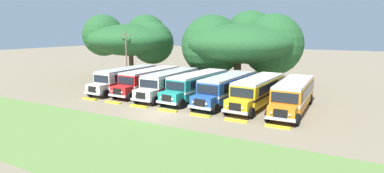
{
  "coord_description": "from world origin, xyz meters",
  "views": [
    {
      "loc": [
        15.28,
        -21.97,
        7.46
      ],
      "look_at": [
        0.0,
        6.0,
        1.6
      ],
      "focal_mm": 28.33,
      "sensor_mm": 36.0,
      "label": 1
    }
  ],
  "objects": [
    {
      "name": "parked_bus_slot_4",
      "position": [
        3.41,
        7.43,
        1.58
      ],
      "size": [
        3.13,
        10.9,
        2.82
      ],
      "rotation": [
        0.0,
        0.0,
        -1.62
      ],
      "color": "#23519E",
      "rests_on": "ground_plane"
    },
    {
      "name": "curb_wheelstop_2",
      "position": [
        -3.42,
        1.2,
        0.07
      ],
      "size": [
        2.0,
        0.36,
        0.15
      ],
      "primitive_type": "cube",
      "color": "yellow",
      "rests_on": "ground_plane"
    },
    {
      "name": "parked_bus_slot_2",
      "position": [
        -3.61,
        7.32,
        1.58
      ],
      "size": [
        2.92,
        10.87,
        2.82
      ],
      "rotation": [
        0.0,
        0.0,
        -1.54
      ],
      "color": "silver",
      "rests_on": "ground_plane"
    },
    {
      "name": "parked_bus_slot_6",
      "position": [
        10.27,
        7.28,
        1.58
      ],
      "size": [
        2.81,
        10.86,
        2.82
      ],
      "rotation": [
        0.0,
        0.0,
        -1.56
      ],
      "color": "orange",
      "rests_on": "ground_plane"
    },
    {
      "name": "curb_wheelstop_3",
      "position": [
        0.0,
        1.2,
        0.07
      ],
      "size": [
        2.0,
        0.36,
        0.15
      ],
      "primitive_type": "cube",
      "color": "yellow",
      "rests_on": "ground_plane"
    },
    {
      "name": "utility_pole",
      "position": [
        -12.47,
        10.08,
        3.99
      ],
      "size": [
        1.8,
        0.2,
        7.47
      ],
      "color": "brown",
      "rests_on": "ground_plane"
    },
    {
      "name": "curb_wheelstop_0",
      "position": [
        -10.26,
        1.2,
        0.07
      ],
      "size": [
        2.0,
        0.36,
        0.15
      ],
      "primitive_type": "cube",
      "color": "yellow",
      "rests_on": "ground_plane"
    },
    {
      "name": "secondary_tree",
      "position": [
        -16.76,
        16.77,
        6.22
      ],
      "size": [
        14.6,
        14.01,
        10.21
      ],
      "color": "brown",
      "rests_on": "ground_plane"
    },
    {
      "name": "curb_wheelstop_5",
      "position": [
        6.84,
        1.2,
        0.07
      ],
      "size": [
        2.0,
        0.36,
        0.15
      ],
      "primitive_type": "cube",
      "color": "yellow",
      "rests_on": "ground_plane"
    },
    {
      "name": "parked_bus_slot_3",
      "position": [
        -0.14,
        7.58,
        1.58
      ],
      "size": [
        3.31,
        10.93,
        2.82
      ],
      "rotation": [
        0.0,
        0.0,
        -1.64
      ],
      "color": "teal",
      "rests_on": "ground_plane"
    },
    {
      "name": "curb_wheelstop_6",
      "position": [
        10.26,
        1.2,
        0.07
      ],
      "size": [
        2.0,
        0.36,
        0.15
      ],
      "primitive_type": "cube",
      "color": "yellow",
      "rests_on": "ground_plane"
    },
    {
      "name": "ground_plane",
      "position": [
        0.0,
        0.0,
        0.0
      ],
      "size": [
        220.0,
        220.0,
        0.0
      ],
      "primitive_type": "plane",
      "color": "#84755B"
    },
    {
      "name": "parked_bus_slot_1",
      "position": [
        -6.87,
        7.78,
        1.58
      ],
      "size": [
        2.85,
        10.86,
        2.82
      ],
      "rotation": [
        0.0,
        0.0,
        -1.59
      ],
      "color": "red",
      "rests_on": "ground_plane"
    },
    {
      "name": "foreground_grass_strip",
      "position": [
        0.0,
        -7.74,
        0.0
      ],
      "size": [
        80.0,
        10.17,
        0.01
      ],
      "primitive_type": "cube",
      "color": "olive",
      "rests_on": "ground_plane"
    },
    {
      "name": "curb_wheelstop_1",
      "position": [
        -6.84,
        1.2,
        0.07
      ],
      "size": [
        2.0,
        0.36,
        0.15
      ],
      "primitive_type": "cube",
      "color": "yellow",
      "rests_on": "ground_plane"
    },
    {
      "name": "parked_bus_slot_5",
      "position": [
        6.77,
        7.55,
        1.58
      ],
      "size": [
        3.16,
        10.9,
        2.82
      ],
      "rotation": [
        0.0,
        0.0,
        -1.62
      ],
      "color": "yellow",
      "rests_on": "ground_plane"
    },
    {
      "name": "parked_bus_slot_0",
      "position": [
        -10.3,
        7.38,
        1.58
      ],
      "size": [
        2.73,
        10.85,
        2.82
      ],
      "rotation": [
        0.0,
        0.0,
        -1.57
      ],
      "color": "silver",
      "rests_on": "ground_plane"
    },
    {
      "name": "broad_shade_tree",
      "position": [
        0.78,
        19.16,
        5.8
      ],
      "size": [
        16.22,
        16.15,
        10.53
      ],
      "color": "brown",
      "rests_on": "ground_plane"
    },
    {
      "name": "curb_wheelstop_4",
      "position": [
        3.42,
        1.2,
        0.07
      ],
      "size": [
        2.0,
        0.36,
        0.15
      ],
      "primitive_type": "cube",
      "color": "yellow",
      "rests_on": "ground_plane"
    }
  ]
}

